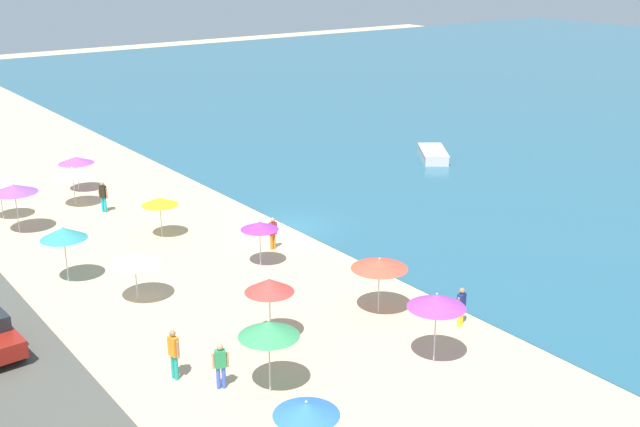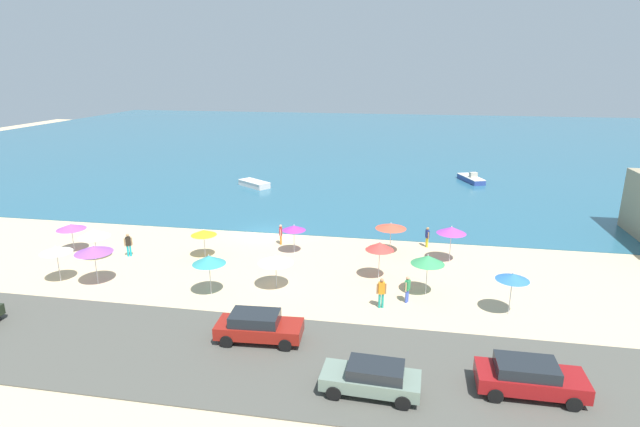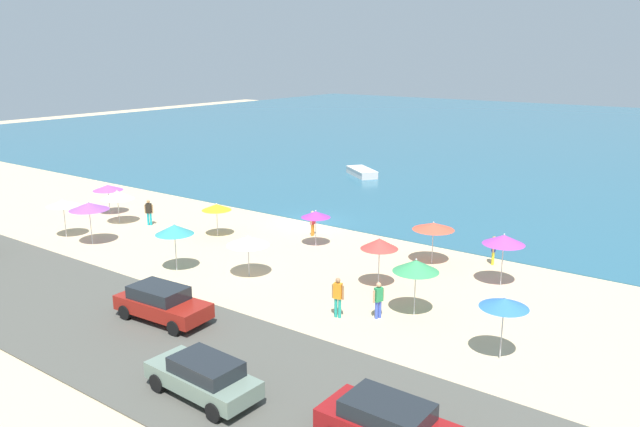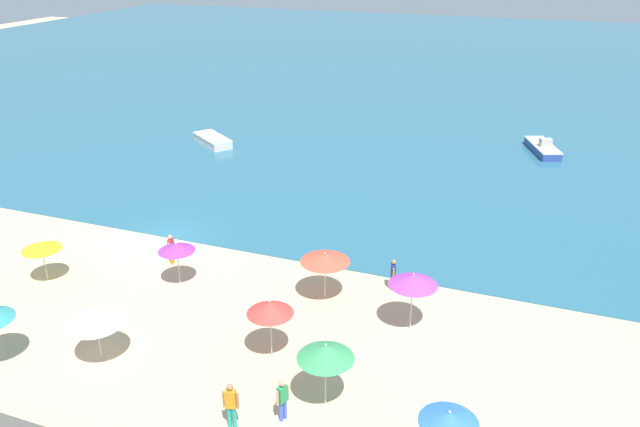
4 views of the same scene
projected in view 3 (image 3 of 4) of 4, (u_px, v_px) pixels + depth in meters
The scene contains 25 objects.
ground_plane at pixel (312, 223), 42.17m from camera, with size 160.00×160.00×0.00m, color #D3B78D.
sea at pixel (553, 136), 85.15m from camera, with size 150.00×110.00×0.05m, color #285F78.
coastal_road at pixel (73, 308), 28.10m from camera, with size 80.00×8.00×0.06m, color #4E4D46.
beach_umbrella_0 at pixel (63, 203), 38.33m from camera, with size 1.97×1.97×2.44m.
beach_umbrella_1 at pixel (416, 266), 26.81m from camera, with size 2.03×2.03×2.62m.
beach_umbrella_2 at pixel (379, 244), 30.02m from camera, with size 1.84×1.84×2.58m.
beach_umbrella_3 at pixel (433, 226), 33.50m from camera, with size 2.26×2.26×2.38m.
beach_umbrella_4 at pixel (89, 206), 36.87m from camera, with size 2.32×2.32×2.64m.
beach_umbrella_5 at pixel (174, 229), 32.38m from camera, with size 2.01×2.01×2.59m.
beach_umbrella_6 at pixel (316, 214), 36.63m from camera, with size 1.75×1.75×2.20m.
beach_umbrella_7 at pixel (217, 207), 38.61m from camera, with size 1.84×1.84×2.14m.
beach_umbrella_8 at pixel (504, 303), 22.92m from camera, with size 1.83×1.83×2.52m.
beach_umbrella_9 at pixel (108, 188), 43.95m from camera, with size 2.09×2.09×2.19m.
beach_umbrella_10 at pixel (504, 240), 30.25m from camera, with size 2.06×2.06×2.68m.
beach_umbrella_11 at pixel (117, 195), 41.52m from camera, with size 2.17×2.17×2.30m.
beach_umbrella_12 at pixel (248, 241), 31.65m from camera, with size 2.20×2.20×2.21m.
bather_0 at pixel (313, 222), 38.97m from camera, with size 0.29×0.56×1.61m.
bather_1 at pixel (338, 295), 26.89m from camera, with size 0.56×0.29×1.83m.
bather_2 at pixel (494, 249), 33.70m from camera, with size 0.31×0.55×1.59m.
bather_3 at pixel (149, 211), 41.31m from camera, with size 0.48×0.39×1.73m.
bather_4 at pixel (378, 298), 26.84m from camera, with size 0.34×0.53×1.65m.
parked_car_0 at pixel (204, 376), 20.64m from camera, with size 4.22×1.92×1.39m.
parked_car_1 at pixel (162, 303), 26.56m from camera, with size 4.39×2.07×1.49m.
parked_car_4 at pixel (392, 426), 17.83m from camera, with size 4.42×1.92×1.48m.
skiff_nearshore at pixel (362, 172), 57.78m from camera, with size 4.33×3.67×0.67m.
Camera 3 is at (24.42, -32.50, 11.23)m, focal length 35.00 mm.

